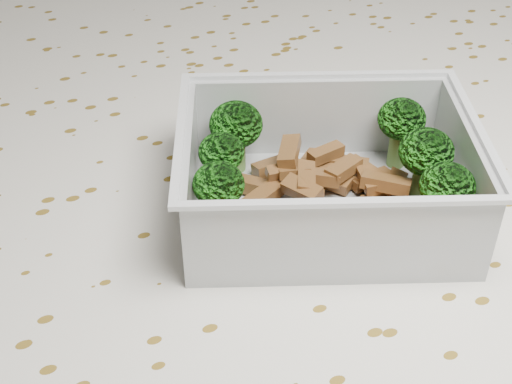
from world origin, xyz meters
name	(u,v)px	position (x,y,z in m)	size (l,w,h in m)	color
dining_table	(266,304)	(0.00, 0.00, 0.67)	(1.40, 0.90, 0.75)	brown
tablecloth	(267,256)	(0.00, 0.00, 0.72)	(1.46, 0.96, 0.19)	silver
lunch_container	(326,185)	(0.04, -0.01, 0.78)	(0.24, 0.22, 0.07)	silver
broccoli_florets	(330,154)	(0.05, 0.00, 0.80)	(0.18, 0.16, 0.06)	#608C3F
meat_pile	(327,180)	(0.05, 0.00, 0.77)	(0.12, 0.10, 0.03)	brown
sausage	(340,228)	(0.03, -0.05, 0.78)	(0.17, 0.08, 0.03)	#C8510C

